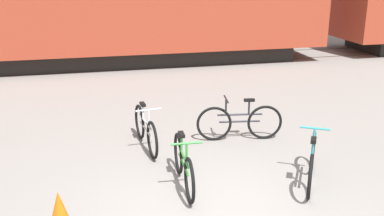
{
  "coord_description": "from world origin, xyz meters",
  "views": [
    {
      "loc": [
        -1.49,
        -5.17,
        3.29
      ],
      "look_at": [
        0.03,
        1.38,
        1.1
      ],
      "focal_mm": 42.0,
      "sensor_mm": 36.0,
      "label": 1
    }
  ],
  "objects_px": {
    "bicycle_silver": "(146,129)",
    "bicycle_green": "(184,165)",
    "bicycle_teal": "(312,162)",
    "bicycle_black": "(240,122)",
    "traffic_cone": "(60,212)"
  },
  "relations": [
    {
      "from": "bicycle_silver",
      "to": "bicycle_green",
      "type": "distance_m",
      "value": 1.67
    },
    {
      "from": "bicycle_teal",
      "to": "bicycle_black",
      "type": "relative_size",
      "value": 0.87
    },
    {
      "from": "bicycle_teal",
      "to": "bicycle_green",
      "type": "height_order",
      "value": "same"
    },
    {
      "from": "bicycle_silver",
      "to": "traffic_cone",
      "type": "height_order",
      "value": "bicycle_silver"
    },
    {
      "from": "bicycle_teal",
      "to": "bicycle_green",
      "type": "relative_size",
      "value": 0.88
    },
    {
      "from": "bicycle_silver",
      "to": "bicycle_teal",
      "type": "bearing_deg",
      "value": -40.58
    },
    {
      "from": "bicycle_green",
      "to": "bicycle_black",
      "type": "bearing_deg",
      "value": 48.13
    },
    {
      "from": "bicycle_green",
      "to": "traffic_cone",
      "type": "relative_size",
      "value": 2.98
    },
    {
      "from": "bicycle_green",
      "to": "traffic_cone",
      "type": "xyz_separation_m",
      "value": [
        -1.79,
        -0.81,
        -0.1
      ]
    },
    {
      "from": "bicycle_silver",
      "to": "bicycle_teal",
      "type": "xyz_separation_m",
      "value": [
        2.31,
        -1.98,
        -0.0
      ]
    },
    {
      "from": "traffic_cone",
      "to": "bicycle_teal",
      "type": "bearing_deg",
      "value": 7.08
    },
    {
      "from": "bicycle_silver",
      "to": "bicycle_teal",
      "type": "relative_size",
      "value": 1.16
    },
    {
      "from": "bicycle_green",
      "to": "traffic_cone",
      "type": "distance_m",
      "value": 1.97
    },
    {
      "from": "bicycle_green",
      "to": "bicycle_silver",
      "type": "bearing_deg",
      "value": 102.6
    },
    {
      "from": "bicycle_silver",
      "to": "bicycle_green",
      "type": "bearing_deg",
      "value": -77.4
    }
  ]
}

